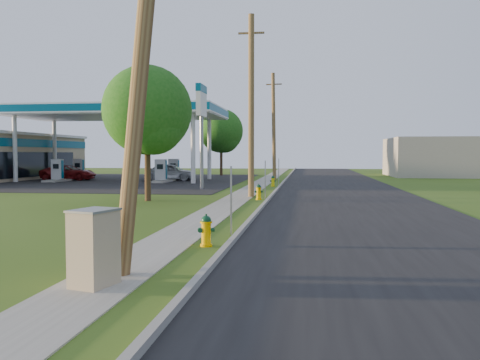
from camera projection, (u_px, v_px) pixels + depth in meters
name	position (u px, v px, depth m)	size (l,w,h in m)	color
ground_plane	(189.00, 266.00, 10.64)	(140.00, 140.00, 0.00)	#2B470F
road	(360.00, 213.00, 19.94)	(8.00, 120.00, 0.02)	black
curb	(259.00, 210.00, 20.47)	(0.15, 120.00, 0.15)	gray
sidewalk	(216.00, 211.00, 20.70)	(1.50, 120.00, 0.03)	gray
forecourt	(96.00, 180.00, 44.44)	(26.00, 28.00, 0.02)	black
utility_pole_near	(144.00, 23.00, 9.48)	(1.40, 0.32, 9.48)	brown
utility_pole_mid	(251.00, 105.00, 27.29)	(1.40, 0.32, 9.80)	brown
utility_pole_far	(274.00, 126.00, 45.11)	(1.40, 0.32, 9.50)	brown
sign_post_near	(231.00, 201.00, 14.71)	(0.05, 0.04, 2.00)	gray
sign_post_mid	(265.00, 180.00, 26.39)	(0.05, 0.04, 2.00)	gray
sign_post_far	(279.00, 172.00, 38.46)	(0.05, 0.04, 2.00)	gray
gas_canopy	(117.00, 113.00, 43.87)	(18.18, 9.18, 6.40)	silver
fuel_pump_nw	(57.00, 173.00, 42.76)	(1.20, 3.20, 1.90)	gray
fuel_pump_ne	(161.00, 174.00, 41.56)	(1.20, 3.20, 1.90)	gray
fuel_pump_sw	(79.00, 171.00, 46.71)	(1.20, 3.20, 1.90)	gray
fuel_pump_se	(174.00, 172.00, 45.52)	(1.20, 3.20, 1.90)	gray
price_pylon	(201.00, 107.00, 33.23)	(0.34, 2.04, 6.85)	gray
distant_building	(459.00, 157.00, 52.68)	(14.00, 10.00, 4.00)	gray
tree_verge	(149.00, 114.00, 25.08)	(4.45, 4.45, 6.74)	#352618
tree_lot	(222.00, 133.00, 54.40)	(4.73, 4.73, 7.17)	#352618
hydrant_near	(206.00, 231.00, 12.89)	(0.43, 0.38, 0.83)	#E8AB00
hydrant_mid	(259.00, 192.00, 25.97)	(0.42, 0.38, 0.82)	#DCAC00
hydrant_far	(273.00, 181.00, 36.37)	(0.40, 0.36, 0.79)	yellow
utility_cabinet	(94.00, 248.00, 8.92)	(0.81, 0.94, 1.39)	tan
car_red	(69.00, 173.00, 45.12)	(2.21, 4.79, 1.33)	maroon
car_silver	(171.00, 172.00, 44.67)	(1.82, 4.51, 1.54)	silver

